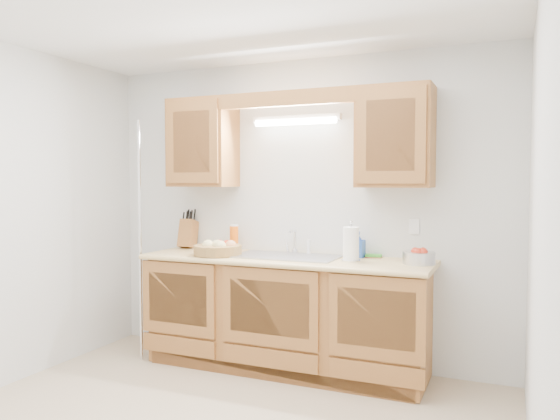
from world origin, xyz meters
The scene contains 17 objects.
room centered at (0.00, 0.00, 1.25)m, with size 3.52×3.50×2.50m.
base_cabinets centered at (0.00, 1.20, 0.44)m, with size 2.20×0.60×0.86m, color #A46530.
countertop centered at (0.00, 1.19, 0.88)m, with size 2.30×0.63×0.04m, color tan.
upper_cabinet_left centered at (-0.83, 1.33, 1.83)m, with size 0.55×0.33×0.75m, color #A46530.
upper_cabinet_right centered at (0.83, 1.33, 1.83)m, with size 0.55×0.33×0.75m, color #A46530.
valance centered at (0.00, 1.19, 2.14)m, with size 2.20×0.05×0.12m, color #A46530.
fluorescent_fixture centered at (0.00, 1.42, 2.00)m, with size 0.76×0.08×0.08m.
sink centered at (0.00, 1.21, 0.83)m, with size 0.84×0.46×0.36m.
wire_shelf_pole centered at (-1.20, 0.94, 1.00)m, with size 0.03×0.03×2.00m, color silver.
outlet_plate centered at (0.95, 1.49, 1.15)m, with size 0.08×0.01×0.12m, color white.
fruit_basket centered at (-0.54, 1.08, 0.95)m, with size 0.50×0.50×0.12m.
knife_block centered at (-1.03, 1.40, 1.03)m, with size 0.15×0.22×0.36m.
orange_canister centered at (-0.55, 1.37, 1.01)m, with size 0.09×0.09×0.22m.
soap_bottle centered at (0.54, 1.39, 1.00)m, with size 0.09×0.09×0.20m, color #234FB2.
sponge centered at (0.65, 1.44, 0.91)m, with size 0.14×0.10×0.03m.
paper_towel centered at (0.54, 1.18, 1.03)m, with size 0.15×0.15×0.30m.
apple_bowl centered at (1.03, 1.23, 0.95)m, with size 0.25×0.25×0.12m.
Camera 1 is at (1.65, -2.75, 1.49)m, focal length 35.00 mm.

